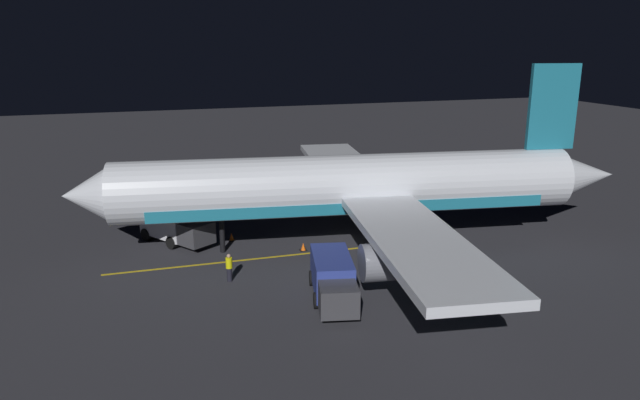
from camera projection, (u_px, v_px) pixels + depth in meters
ground_plane at (347, 246)px, 41.59m from camera, size 180.00×180.00×0.20m
apron_guide_stripe at (295, 255)px, 39.68m from camera, size 0.88×24.96×0.01m
airliner at (356, 187)px, 40.55m from camera, size 37.57×39.17×12.55m
baggage_truck at (174, 226)px, 41.74m from camera, size 6.12×5.00×2.51m
catering_truck at (333, 279)px, 32.41m from camera, size 6.55×3.45×2.40m
ground_crew_worker at (229, 267)px, 35.10m from camera, size 0.40×0.40×1.74m
traffic_cone_near_left at (232, 237)px, 42.47m from camera, size 0.50×0.50×0.55m
traffic_cone_near_right at (303, 247)px, 40.43m from camera, size 0.50×0.50×0.55m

